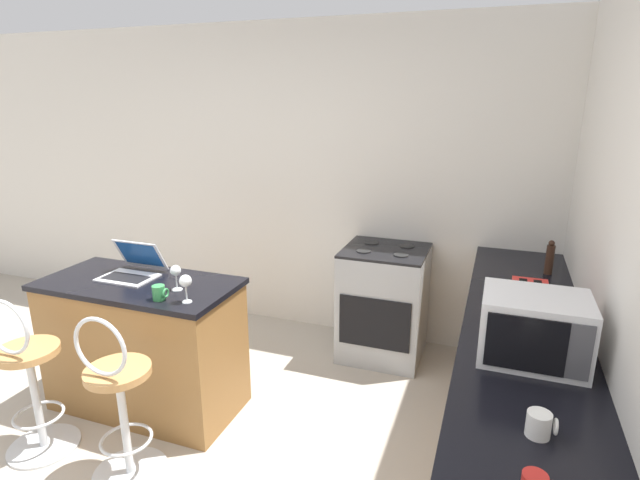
% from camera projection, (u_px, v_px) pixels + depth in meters
% --- Properties ---
extents(wall_back, '(12.00, 0.06, 2.60)m').
position_uv_depth(wall_back, '(301.00, 182.00, 4.28)').
color(wall_back, silver).
rests_on(wall_back, ground_plane).
extents(breakfast_bar, '(1.26, 0.61, 0.89)m').
position_uv_depth(breakfast_bar, '(145.00, 345.00, 3.27)').
color(breakfast_bar, olive).
rests_on(breakfast_bar, ground_plane).
extents(counter_right, '(0.62, 2.91, 0.89)m').
position_uv_depth(counter_right, '(517.00, 409.00, 2.60)').
color(counter_right, olive).
rests_on(counter_right, ground_plane).
extents(bar_stool_near, '(0.40, 0.40, 0.99)m').
position_uv_depth(bar_stool_near, '(30.00, 381.00, 2.83)').
color(bar_stool_near, silver).
rests_on(bar_stool_near, ground_plane).
extents(bar_stool_far, '(0.40, 0.40, 0.99)m').
position_uv_depth(bar_stool_far, '(119.00, 403.00, 2.63)').
color(bar_stool_far, silver).
rests_on(bar_stool_far, ground_plane).
extents(laptop, '(0.34, 0.32, 0.22)m').
position_uv_depth(laptop, '(133.00, 267.00, 3.24)').
color(laptop, silver).
rests_on(laptop, breakfast_bar).
extents(microwave, '(0.45, 0.35, 0.30)m').
position_uv_depth(microwave, '(534.00, 328.00, 2.18)').
color(microwave, silver).
rests_on(microwave, counter_right).
extents(toaster, '(0.20, 0.26, 0.18)m').
position_uv_depth(toaster, '(529.00, 301.00, 2.62)').
color(toaster, red).
rests_on(toaster, counter_right).
extents(stove_range, '(0.63, 0.60, 0.90)m').
position_uv_depth(stove_range, '(384.00, 303.00, 3.93)').
color(stove_range, '#9EA3A8').
rests_on(stove_range, ground_plane).
extents(mug_white, '(0.10, 0.08, 0.09)m').
position_uv_depth(mug_white, '(540.00, 425.00, 1.71)').
color(mug_white, white).
rests_on(mug_white, counter_right).
extents(pepper_mill, '(0.05, 0.05, 0.23)m').
position_uv_depth(pepper_mill, '(550.00, 258.00, 3.25)').
color(pepper_mill, '#331E14').
rests_on(pepper_mill, counter_right).
extents(wine_glass_tall, '(0.07, 0.07, 0.16)m').
position_uv_depth(wine_glass_tall, '(186.00, 282.00, 2.80)').
color(wine_glass_tall, silver).
rests_on(wine_glass_tall, breakfast_bar).
extents(wine_glass_short, '(0.07, 0.07, 0.16)m').
position_uv_depth(wine_glass_short, '(176.00, 272.00, 2.98)').
color(wine_glass_short, silver).
rests_on(wine_glass_short, breakfast_bar).
extents(mug_green, '(0.09, 0.07, 0.09)m').
position_uv_depth(mug_green, '(159.00, 293.00, 2.86)').
color(mug_green, '#338447').
rests_on(mug_green, breakfast_bar).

